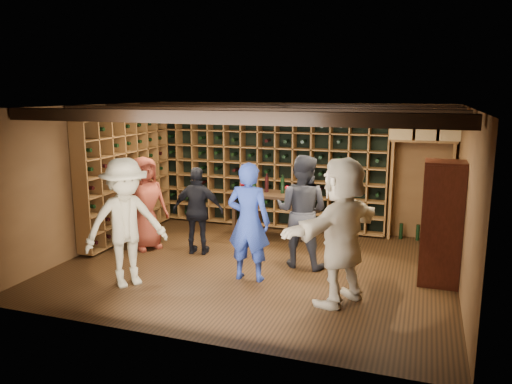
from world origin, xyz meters
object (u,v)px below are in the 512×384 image
(man_blue_shirt, at_px, (249,222))
(guest_beige, at_px, (342,231))
(guest_woman_black, at_px, (198,211))
(guest_khaki, at_px, (126,223))
(display_cabinet, at_px, (441,226))
(man_grey_suit, at_px, (302,211))
(guest_red_floral, at_px, (145,203))
(tasting_table, at_px, (268,199))

(man_blue_shirt, xyz_separation_m, guest_beige, (1.40, -0.38, 0.09))
(man_blue_shirt, distance_m, guest_woman_black, 1.49)
(guest_khaki, bearing_deg, guest_woman_black, 26.51)
(guest_woman_black, bearing_deg, display_cabinet, 169.40)
(man_grey_suit, height_order, guest_red_floral, man_grey_suit)
(display_cabinet, distance_m, tasting_table, 3.13)
(man_blue_shirt, bearing_deg, guest_woman_black, -36.80)
(man_grey_suit, relative_size, guest_woman_black, 1.19)
(display_cabinet, relative_size, guest_beige, 0.91)
(man_blue_shirt, xyz_separation_m, man_grey_suit, (0.58, 0.83, 0.01))
(man_blue_shirt, xyz_separation_m, guest_khaki, (-1.56, -0.76, 0.04))
(guest_khaki, distance_m, tasting_table, 2.91)
(display_cabinet, distance_m, guest_khaki, 4.44)
(display_cabinet, distance_m, guest_woman_black, 3.84)
(man_grey_suit, distance_m, guest_khaki, 2.67)
(display_cabinet, bearing_deg, tasting_table, 158.92)
(man_blue_shirt, relative_size, guest_khaki, 0.95)
(guest_woman_black, bearing_deg, tasting_table, -141.11)
(guest_beige, relative_size, tasting_table, 1.51)
(man_grey_suit, distance_m, guest_beige, 1.46)
(display_cabinet, bearing_deg, guest_beige, -137.79)
(display_cabinet, distance_m, guest_beige, 1.65)
(man_blue_shirt, bearing_deg, man_grey_suit, -126.86)
(display_cabinet, xyz_separation_m, guest_woman_black, (-3.84, 0.12, -0.11))
(man_blue_shirt, distance_m, guest_khaki, 1.73)
(display_cabinet, bearing_deg, man_blue_shirt, -164.42)
(guest_woman_black, bearing_deg, guest_beige, 146.00)
(guest_woman_black, distance_m, guest_beige, 2.90)
(guest_red_floral, height_order, guest_beige, guest_beige)
(guest_khaki, bearing_deg, guest_beige, -44.00)
(man_grey_suit, bearing_deg, guest_beige, 130.49)
(guest_woman_black, distance_m, guest_khaki, 1.65)
(display_cabinet, height_order, guest_khaki, guest_khaki)
(display_cabinet, relative_size, man_blue_shirt, 1.00)
(guest_woman_black, bearing_deg, man_blue_shirt, 136.10)
(guest_beige, bearing_deg, guest_red_floral, -79.68)
(guest_khaki, relative_size, tasting_table, 1.43)
(display_cabinet, relative_size, guest_woman_black, 1.18)
(display_cabinet, relative_size, guest_khaki, 0.96)
(guest_red_floral, bearing_deg, guest_beige, -75.78)
(guest_woman_black, bearing_deg, man_grey_suit, 170.50)
(guest_red_floral, relative_size, guest_woman_black, 1.09)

